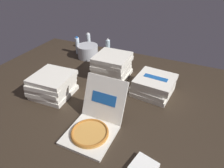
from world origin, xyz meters
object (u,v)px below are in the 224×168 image
object	(u,v)px
pizza_stack_left_mid	(154,85)
ice_bucket	(88,51)
napkin_pile	(144,167)
pizza_stack_left_far	(112,66)
pizza_stack_left_near	(52,85)
open_pizza_box	(94,123)
water_bottle_0	(77,46)
water_bottle_2	(89,41)
water_bottle_1	(108,48)

from	to	relation	value
pizza_stack_left_mid	ice_bucket	xyz separation A→B (m)	(-1.07, 0.46, -0.00)
pizza_stack_left_mid	napkin_pile	bearing A→B (deg)	-78.71
pizza_stack_left_far	pizza_stack_left_mid	distance (m)	0.55
pizza_stack_left_near	pizza_stack_left_mid	distance (m)	1.05
napkin_pile	open_pizza_box	bearing A→B (deg)	159.73
pizza_stack_left_near	ice_bucket	size ratio (longest dim) A/B	1.50
water_bottle_0	napkin_pile	distance (m)	2.03
pizza_stack_left_mid	napkin_pile	size ratio (longest dim) A/B	2.63
pizza_stack_left_near	pizza_stack_left_far	bearing A→B (deg)	56.19
pizza_stack_left_far	pizza_stack_left_mid	world-z (taller)	pizza_stack_left_far
pizza_stack_left_near	pizza_stack_left_mid	size ratio (longest dim) A/B	1.01
ice_bucket	napkin_pile	world-z (taller)	ice_bucket
pizza_stack_left_near	water_bottle_2	world-z (taller)	water_bottle_2
open_pizza_box	ice_bucket	bearing A→B (deg)	123.04
pizza_stack_left_near	water_bottle_1	distance (m)	1.09
water_bottle_2	napkin_pile	size ratio (longest dim) A/B	1.55
ice_bucket	water_bottle_2	size ratio (longest dim) A/B	1.14
water_bottle_2	ice_bucket	bearing A→B (deg)	-61.71
water_bottle_1	napkin_pile	world-z (taller)	water_bottle_1
pizza_stack_left_near	water_bottle_1	size ratio (longest dim) A/B	1.72
pizza_stack_left_near	napkin_pile	world-z (taller)	pizza_stack_left_near
water_bottle_0	water_bottle_1	world-z (taller)	same
open_pizza_box	water_bottle_2	size ratio (longest dim) A/B	2.13
open_pizza_box	water_bottle_2	distance (m)	1.71
pizza_stack_left_mid	ice_bucket	distance (m)	1.16
water_bottle_0	water_bottle_2	xyz separation A→B (m)	(0.06, 0.21, 0.00)
open_pizza_box	water_bottle_0	world-z (taller)	open_pizza_box
open_pizza_box	napkin_pile	bearing A→B (deg)	-20.27
pizza_stack_left_near	napkin_pile	size ratio (longest dim) A/B	2.66
open_pizza_box	pizza_stack_left_near	size ratio (longest dim) A/B	1.24
water_bottle_0	pizza_stack_left_mid	bearing A→B (deg)	-21.67
open_pizza_box	pizza_stack_left_far	world-z (taller)	open_pizza_box
ice_bucket	water_bottle_2	distance (m)	0.30
pizza_stack_left_mid	napkin_pile	distance (m)	0.93
ice_bucket	water_bottle_1	xyz separation A→B (m)	(0.24, 0.16, 0.03)
ice_bucket	water_bottle_1	distance (m)	0.29
pizza_stack_left_near	ice_bucket	world-z (taller)	pizza_stack_left_near
pizza_stack_left_near	water_bottle_2	bearing A→B (deg)	103.05
ice_bucket	pizza_stack_left_far	bearing A→B (deg)	-31.82
ice_bucket	water_bottle_0	xyz separation A→B (m)	(-0.20, 0.05, 0.03)
pizza_stack_left_mid	water_bottle_1	bearing A→B (deg)	143.57
pizza_stack_left_near	napkin_pile	bearing A→B (deg)	-21.43
pizza_stack_left_near	open_pizza_box	bearing A→B (deg)	-22.28
water_bottle_1	ice_bucket	bearing A→B (deg)	-146.88
ice_bucket	napkin_pile	bearing A→B (deg)	-47.47
pizza_stack_left_far	water_bottle_0	world-z (taller)	pizza_stack_left_far
water_bottle_1	napkin_pile	distance (m)	1.83
water_bottle_0	pizza_stack_left_far	bearing A→B (deg)	-27.36
open_pizza_box	water_bottle_0	xyz separation A→B (m)	(-0.97, 1.24, 0.05)
open_pizza_box	water_bottle_1	size ratio (longest dim) A/B	2.13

